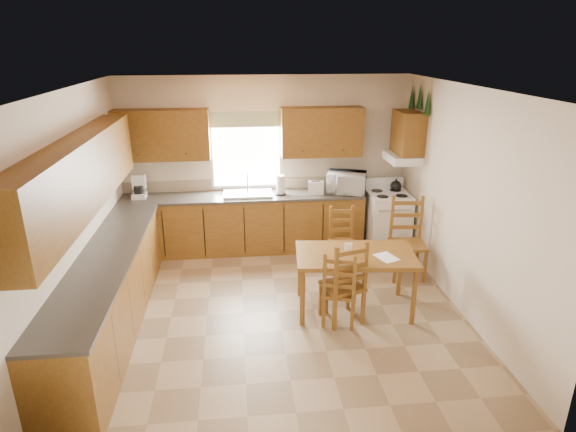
{
  "coord_description": "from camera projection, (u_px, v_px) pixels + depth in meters",
  "views": [
    {
      "loc": [
        -0.44,
        -5.21,
        3.17
      ],
      "look_at": [
        0.15,
        0.3,
        1.15
      ],
      "focal_mm": 30.0,
      "sensor_mm": 36.0,
      "label": 1
    }
  ],
  "objects": [
    {
      "name": "paper_towel",
      "position": [
        280.0,
        185.0,
        7.45
      ],
      "size": [
        0.13,
        0.13,
        0.31
      ],
      "primitive_type": "cylinder",
      "rotation": [
        0.0,
        0.0,
        0.01
      ],
      "color": "white",
      "rests_on": "counter_back"
    },
    {
      "name": "backsplash",
      "position": [
        243.0,
        184.0,
        7.71
      ],
      "size": [
        3.75,
        0.01,
        0.18
      ],
      "primitive_type": "cube",
      "color": "gray",
      "rests_on": "counter_back"
    },
    {
      "name": "dining_table",
      "position": [
        354.0,
        282.0,
        5.92
      ],
      "size": [
        1.49,
        0.94,
        0.76
      ],
      "primitive_type": "cube",
      "rotation": [
        0.0,
        0.0,
        -0.09
      ],
      "color": "brown",
      "rests_on": "floor"
    },
    {
      "name": "table_paper",
      "position": [
        386.0,
        257.0,
        5.68
      ],
      "size": [
        0.29,
        0.33,
        0.0
      ],
      "primitive_type": "cube",
      "rotation": [
        0.0,
        0.0,
        0.36
      ],
      "color": "white",
      "rests_on": "dining_table"
    },
    {
      "name": "window_frame",
      "position": [
        246.0,
        151.0,
        7.51
      ],
      "size": [
        1.13,
        0.02,
        1.18
      ],
      "primitive_type": "cube",
      "color": "white",
      "rests_on": "wall_back"
    },
    {
      "name": "floor",
      "position": [
        279.0,
        311.0,
        6.0
      ],
      "size": [
        4.5,
        4.5,
        0.0
      ],
      "primitive_type": "plane",
      "color": "#997E5A",
      "rests_on": "ground"
    },
    {
      "name": "wall_right",
      "position": [
        465.0,
        202.0,
        5.76
      ],
      "size": [
        4.5,
        4.5,
        0.0
      ],
      "primitive_type": "plane",
      "color": "beige",
      "rests_on": "floor"
    },
    {
      "name": "chair_near_right",
      "position": [
        343.0,
        281.0,
        5.65
      ],
      "size": [
        0.54,
        0.53,
        1.04
      ],
      "primitive_type": "cube",
      "rotation": [
        0.0,
        0.0,
        3.43
      ],
      "color": "brown",
      "rests_on": "floor"
    },
    {
      "name": "wall_left",
      "position": [
        75.0,
        216.0,
        5.31
      ],
      "size": [
        4.5,
        4.5,
        0.0
      ],
      "primitive_type": "plane",
      "color": "beige",
      "rests_on": "floor"
    },
    {
      "name": "wall_front",
      "position": [
        305.0,
        312.0,
        3.43
      ],
      "size": [
        4.5,
        4.5,
        0.0
      ],
      "primitive_type": "plane",
      "color": "beige",
      "rests_on": "floor"
    },
    {
      "name": "upper_cab_back_left",
      "position": [
        162.0,
        135.0,
        7.16
      ],
      "size": [
        1.41,
        0.33,
        0.75
      ],
      "primitive_type": "cube",
      "color": "brown",
      "rests_on": "wall_back"
    },
    {
      "name": "range_hood",
      "position": [
        403.0,
        158.0,
        7.22
      ],
      "size": [
        0.44,
        0.62,
        0.12
      ],
      "primitive_type": "cube",
      "color": "white",
      "rests_on": "wall_right"
    },
    {
      "name": "sink_basin",
      "position": [
        248.0,
        194.0,
        7.47
      ],
      "size": [
        0.75,
        0.45,
        0.04
      ],
      "primitive_type": "cube",
      "color": "silver",
      "rests_on": "counter_back"
    },
    {
      "name": "chair_far_right",
      "position": [
        408.0,
        240.0,
        6.7
      ],
      "size": [
        0.51,
        0.49,
        1.13
      ],
      "primitive_type": "cube",
      "rotation": [
        0.0,
        0.0,
        -0.09
      ],
      "color": "brown",
      "rests_on": "floor"
    },
    {
      "name": "chair_far_left",
      "position": [
        342.0,
        239.0,
        7.02
      ],
      "size": [
        0.4,
        0.39,
        0.9
      ],
      "primitive_type": "cube",
      "rotation": [
        0.0,
        0.0,
        -0.08
      ],
      "color": "brown",
      "rests_on": "floor"
    },
    {
      "name": "table_card",
      "position": [
        348.0,
        248.0,
        5.82
      ],
      "size": [
        0.09,
        0.02,
        0.11
      ],
      "primitive_type": "cube",
      "rotation": [
        0.0,
        0.0,
        -0.03
      ],
      "color": "white",
      "rests_on": "dining_table"
    },
    {
      "name": "window_valance",
      "position": [
        245.0,
        119.0,
        7.31
      ],
      "size": [
        1.19,
        0.01,
        0.24
      ],
      "primitive_type": "cube",
      "color": "#466538",
      "rests_on": "wall_back"
    },
    {
      "name": "counter_left",
      "position": [
        105.0,
        258.0,
        5.35
      ],
      "size": [
        0.63,
        3.6,
        0.04
      ],
      "primitive_type": "cube",
      "color": "#433D38",
      "rests_on": "lower_cab_left"
    },
    {
      "name": "lower_cab_left",
      "position": [
        110.0,
        294.0,
        5.51
      ],
      "size": [
        0.6,
        3.6,
        0.88
      ],
      "primitive_type": "cube",
      "color": "brown",
      "rests_on": "floor"
    },
    {
      "name": "stove",
      "position": [
        387.0,
        223.0,
        7.62
      ],
      "size": [
        0.63,
        0.65,
        0.93
      ],
      "primitive_type": "cube",
      "rotation": [
        0.0,
        0.0,
        -0.01
      ],
      "color": "white",
      "rests_on": "floor"
    },
    {
      "name": "toaster",
      "position": [
        316.0,
        187.0,
        7.52
      ],
      "size": [
        0.26,
        0.18,
        0.2
      ],
      "primitive_type": "cube",
      "rotation": [
        0.0,
        0.0,
        -0.14
      ],
      "color": "white",
      "rests_on": "counter_back"
    },
    {
      "name": "chair_near_left",
      "position": [
        340.0,
        287.0,
        5.62
      ],
      "size": [
        0.48,
        0.47,
        0.94
      ],
      "primitive_type": "cube",
      "rotation": [
        0.0,
        0.0,
        2.85
      ],
      "color": "brown",
      "rests_on": "floor"
    },
    {
      "name": "wall_back",
      "position": [
        265.0,
        163.0,
        7.64
      ],
      "size": [
        4.5,
        4.5,
        0.0
      ],
      "primitive_type": "plane",
      "color": "beige",
      "rests_on": "floor"
    },
    {
      "name": "pine_decal_a",
      "position": [
        428.0,
        102.0,
        6.65
      ],
      "size": [
        0.22,
        0.22,
        0.36
      ],
      "primitive_type": "cone",
      "color": "#133812",
      "rests_on": "wall_right"
    },
    {
      "name": "pine_decal_b",
      "position": [
        420.0,
        96.0,
        6.93
      ],
      "size": [
        0.22,
        0.22,
        0.36
      ],
      "primitive_type": "cone",
      "color": "#133812",
      "rests_on": "wall_right"
    },
    {
      "name": "upper_cab_back_right",
      "position": [
        322.0,
        132.0,
        7.4
      ],
      "size": [
        1.25,
        0.33,
        0.75
      ],
      "primitive_type": "cube",
      "color": "brown",
      "rests_on": "wall_back"
    },
    {
      "name": "lower_cab_back",
      "position": [
        244.0,
        224.0,
        7.63
      ],
      "size": [
        3.75,
        0.6,
        0.88
      ],
      "primitive_type": "cube",
      "color": "brown",
      "rests_on": "floor"
    },
    {
      "name": "pine_decal_c",
      "position": [
        412.0,
        97.0,
        7.25
      ],
      "size": [
        0.22,
        0.22,
        0.36
      ],
      "primitive_type": "cone",
      "color": "#133812",
      "rests_on": "wall_right"
    },
    {
      "name": "microwave",
      "position": [
        346.0,
        182.0,
        7.54
      ],
      "size": [
        0.65,
        0.55,
        0.33
      ],
      "primitive_type": "imported",
      "rotation": [
        0.0,
        0.0,
        -0.32
      ],
      "color": "white",
      "rests_on": "counter_back"
    },
    {
      "name": "upper_cab_left",
      "position": [
        80.0,
        175.0,
        5.01
      ],
      "size": [
        0.33,
        3.6,
        0.75
      ],
      "primitive_type": "cube",
      "color": "brown",
      "rests_on": "wall_left"
    },
    {
      "name": "upper_cab_stove",
      "position": [
        408.0,
        133.0,
        7.1
      ],
      "size": [
        0.33,
        0.62,
        0.62
      ],
      "primitive_type": "cube",
      "color": "brown",
      "rests_on": "wall_right"
    },
    {
      "name": "ceiling",
      "position": [
        277.0,
        88.0,
        5.07
      ],
      "size": [
        4.5,
        4.5,
        0.0
      ],
      "primitive_type": "plane",
      "color": "brown",
      "rests_on": "floor"
    },
    {
      "name": "coffeemaker",
      "position": [
        139.0,
        187.0,
        7.28
      ],
      "size": [
        0.23,
        0.27,
        0.35
      ],
      "primitive_type": "cube",
      "rotation": [
        0.0,
        0.0,
        0.11
      ],
      "color": "white",
      "rests_on": "counter_back"
    },
    {
      "name": "counter_back",
      "position": [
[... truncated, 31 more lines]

